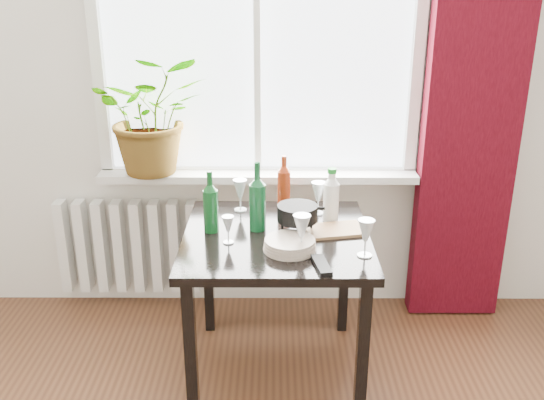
{
  "coord_description": "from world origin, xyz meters",
  "views": [
    {
      "loc": [
        0.09,
        -0.98,
        1.88
      ],
      "look_at": [
        0.08,
        1.55,
        0.91
      ],
      "focal_mm": 40.0,
      "sensor_mm": 36.0,
      "label": 1
    }
  ],
  "objects_px": {
    "wineglass_back_left": "(240,195)",
    "fondue_pot": "(297,220)",
    "potted_plant": "(153,114)",
    "cutting_board": "(335,230)",
    "wine_bottle_left": "(211,201)",
    "plate_stack": "(290,245)",
    "cleaning_bottle": "(331,195)",
    "wine_bottle_right": "(257,196)",
    "wineglass_far_right": "(366,238)",
    "tv_remote": "(322,265)",
    "wineglass_back_center": "(318,198)",
    "wineglass_front_right": "(302,234)",
    "bottle_amber": "(284,181)",
    "wineglass_front_left": "(228,229)",
    "radiator": "(129,246)",
    "table": "(276,252)"
  },
  "relations": [
    {
      "from": "potted_plant",
      "to": "wineglass_back_center",
      "type": "bearing_deg",
      "value": -21.65
    },
    {
      "from": "cleaning_bottle",
      "to": "wine_bottle_left",
      "type": "bearing_deg",
      "value": -166.9
    },
    {
      "from": "potted_plant",
      "to": "wineglass_front_left",
      "type": "xyz_separation_m",
      "value": [
        0.44,
        -0.69,
        -0.36
      ]
    },
    {
      "from": "radiator",
      "to": "wine_bottle_left",
      "type": "relative_size",
      "value": 2.72
    },
    {
      "from": "bottle_amber",
      "to": "fondue_pot",
      "type": "xyz_separation_m",
      "value": [
        0.06,
        -0.36,
        -0.06
      ]
    },
    {
      "from": "bottle_amber",
      "to": "potted_plant",
      "type": "bearing_deg",
      "value": 161.35
    },
    {
      "from": "plate_stack",
      "to": "radiator",
      "type": "bearing_deg",
      "value": 138.78
    },
    {
      "from": "bottle_amber",
      "to": "cutting_board",
      "type": "height_order",
      "value": "bottle_amber"
    },
    {
      "from": "cleaning_bottle",
      "to": "wineglass_back_left",
      "type": "xyz_separation_m",
      "value": [
        -0.44,
        0.13,
        -0.05
      ]
    },
    {
      "from": "wineglass_back_left",
      "to": "tv_remote",
      "type": "xyz_separation_m",
      "value": [
        0.36,
        -0.62,
        -0.07
      ]
    },
    {
      "from": "table",
      "to": "bottle_amber",
      "type": "xyz_separation_m",
      "value": [
        0.04,
        0.36,
        0.23
      ]
    },
    {
      "from": "potted_plant",
      "to": "cutting_board",
      "type": "height_order",
      "value": "potted_plant"
    },
    {
      "from": "wineglass_front_right",
      "to": "wineglass_back_center",
      "type": "distance_m",
      "value": 0.46
    },
    {
      "from": "potted_plant",
      "to": "wineglass_front_left",
      "type": "height_order",
      "value": "potted_plant"
    },
    {
      "from": "potted_plant",
      "to": "cleaning_bottle",
      "type": "bearing_deg",
      "value": -25.03
    },
    {
      "from": "wine_bottle_right",
      "to": "fondue_pot",
      "type": "distance_m",
      "value": 0.21
    },
    {
      "from": "fondue_pot",
      "to": "cutting_board",
      "type": "bearing_deg",
      "value": -5.36
    },
    {
      "from": "wineglass_front_left",
      "to": "fondue_pot",
      "type": "relative_size",
      "value": 0.61
    },
    {
      "from": "cleaning_bottle",
      "to": "cutting_board",
      "type": "bearing_deg",
      "value": -86.09
    },
    {
      "from": "wine_bottle_right",
      "to": "wineglass_back_center",
      "type": "height_order",
      "value": "wine_bottle_right"
    },
    {
      "from": "potted_plant",
      "to": "wineglass_far_right",
      "type": "relative_size",
      "value": 3.72
    },
    {
      "from": "wine_bottle_left",
      "to": "potted_plant",
      "type": "bearing_deg",
      "value": 122.16
    },
    {
      "from": "bottle_amber",
      "to": "wineglass_front_left",
      "type": "relative_size",
      "value": 2.1
    },
    {
      "from": "wine_bottle_right",
      "to": "plate_stack",
      "type": "bearing_deg",
      "value": -56.95
    },
    {
      "from": "table",
      "to": "fondue_pot",
      "type": "relative_size",
      "value": 4.03
    },
    {
      "from": "wineglass_back_left",
      "to": "cutting_board",
      "type": "height_order",
      "value": "wineglass_back_left"
    },
    {
      "from": "wineglass_front_right",
      "to": "bottle_amber",
      "type": "bearing_deg",
      "value": 97.01
    },
    {
      "from": "fondue_pot",
      "to": "tv_remote",
      "type": "bearing_deg",
      "value": -90.79
    },
    {
      "from": "wineglass_front_left",
      "to": "cutting_board",
      "type": "relative_size",
      "value": 0.49
    },
    {
      "from": "wine_bottle_left",
      "to": "bottle_amber",
      "type": "height_order",
      "value": "wine_bottle_left"
    },
    {
      "from": "table",
      "to": "plate_stack",
      "type": "bearing_deg",
      "value": -70.9
    },
    {
      "from": "wine_bottle_left",
      "to": "plate_stack",
      "type": "relative_size",
      "value": 1.28
    },
    {
      "from": "wineglass_far_right",
      "to": "cutting_board",
      "type": "relative_size",
      "value": 0.65
    },
    {
      "from": "tv_remote",
      "to": "cutting_board",
      "type": "xyz_separation_m",
      "value": [
        0.09,
        0.36,
        -0.0
      ]
    },
    {
      "from": "cleaning_bottle",
      "to": "wineglass_far_right",
      "type": "bearing_deg",
      "value": -73.93
    },
    {
      "from": "wine_bottle_left",
      "to": "cleaning_bottle",
      "type": "height_order",
      "value": "wine_bottle_left"
    },
    {
      "from": "wine_bottle_right",
      "to": "cleaning_bottle",
      "type": "bearing_deg",
      "value": 17.43
    },
    {
      "from": "wineglass_back_center",
      "to": "wine_bottle_right",
      "type": "bearing_deg",
      "value": -146.43
    },
    {
      "from": "table",
      "to": "potted_plant",
      "type": "bearing_deg",
      "value": 137.67
    },
    {
      "from": "wineglass_back_left",
      "to": "fondue_pot",
      "type": "bearing_deg",
      "value": -46.95
    },
    {
      "from": "wine_bottle_right",
      "to": "wineglass_far_right",
      "type": "height_order",
      "value": "wine_bottle_right"
    },
    {
      "from": "radiator",
      "to": "tv_remote",
      "type": "relative_size",
      "value": 4.68
    },
    {
      "from": "bottle_amber",
      "to": "wineglass_back_center",
      "type": "relative_size",
      "value": 1.61
    },
    {
      "from": "bottle_amber",
      "to": "wineglass_front_left",
      "type": "distance_m",
      "value": 0.52
    },
    {
      "from": "wine_bottle_left",
      "to": "wineglass_front_left",
      "type": "distance_m",
      "value": 0.18
    },
    {
      "from": "radiator",
      "to": "tv_remote",
      "type": "bearing_deg",
      "value": -42.76
    },
    {
      "from": "radiator",
      "to": "wineglass_front_left",
      "type": "distance_m",
      "value": 1.05
    },
    {
      "from": "wineglass_far_right",
      "to": "wineglass_back_center",
      "type": "xyz_separation_m",
      "value": [
        -0.17,
        0.47,
        -0.0
      ]
    },
    {
      "from": "wine_bottle_left",
      "to": "wineglass_front_left",
      "type": "height_order",
      "value": "wine_bottle_left"
    },
    {
      "from": "wineglass_back_center",
      "to": "fondue_pot",
      "type": "distance_m",
      "value": 0.28
    }
  ]
}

